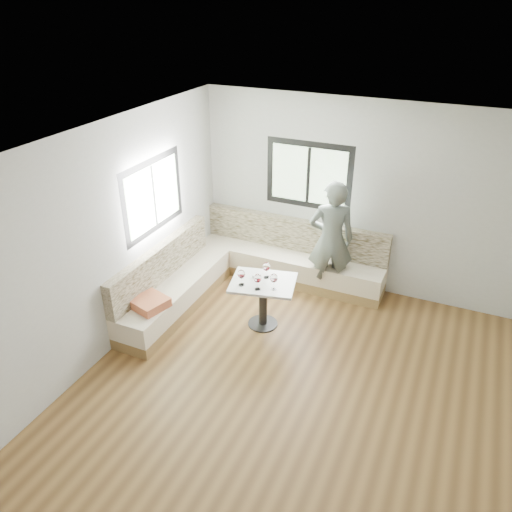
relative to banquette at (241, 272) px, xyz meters
The scene contains 9 objects.
room 2.41m from the banquette, 45.60° to the right, with size 5.01×5.01×2.81m.
banquette is the anchor object (origin of this frame).
table 0.92m from the banquette, 45.26° to the right, with size 0.95×0.81×0.68m.
person 1.40m from the banquette, 21.37° to the left, with size 0.65×0.43×1.78m, color #5A635B.
olive_ramekin 0.85m from the banquette, 49.48° to the right, with size 0.09×0.09×0.04m.
wine_glass_a 1.06m from the banquette, 63.59° to the right, with size 0.10×0.10×0.22m.
wine_glass_b 1.17m from the banquette, 52.46° to the right, with size 0.10×0.10×0.22m.
wine_glass_c 1.23m from the banquette, 42.21° to the right, with size 0.10×0.10×0.22m.
wine_glass_d 0.96m from the banquette, 39.90° to the right, with size 0.10×0.10×0.22m.
Camera 1 is at (1.23, -4.10, 4.07)m, focal length 35.00 mm.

